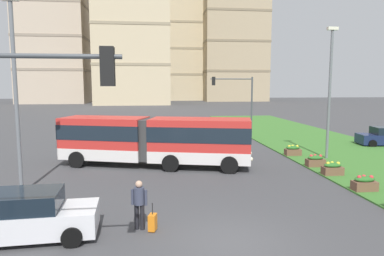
% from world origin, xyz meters
% --- Properties ---
extents(ground_plane, '(260.00, 260.00, 0.00)m').
position_xyz_m(ground_plane, '(0.00, 0.00, 0.00)').
color(ground_plane, '#424244').
extents(grass_median, '(10.00, 70.00, 0.08)m').
position_xyz_m(grass_median, '(11.85, 10.00, 0.04)').
color(grass_median, '#3D752D').
rests_on(grass_median, ground_plane).
extents(articulated_bus, '(12.02, 5.60, 3.00)m').
position_xyz_m(articulated_bus, '(-2.28, 11.04, 1.65)').
color(articulated_bus, red).
rests_on(articulated_bus, ground).
extents(car_black_sedan, '(4.50, 2.24, 1.58)m').
position_xyz_m(car_black_sedan, '(-6.04, 24.87, 0.75)').
color(car_black_sedan, black).
rests_on(car_black_sedan, ground).
extents(car_white_van, '(4.50, 2.24, 1.58)m').
position_xyz_m(car_white_van, '(-6.54, 1.06, 0.75)').
color(car_white_van, silver).
rests_on(car_white_van, ground).
extents(pedestrian_crossing, '(0.56, 0.36, 1.74)m').
position_xyz_m(pedestrian_crossing, '(-2.91, 1.40, 1.00)').
color(pedestrian_crossing, black).
rests_on(pedestrian_crossing, ground).
extents(rolling_suitcase, '(0.33, 0.41, 0.97)m').
position_xyz_m(rolling_suitcase, '(-2.46, 1.20, 0.31)').
color(rolling_suitcase, orange).
rests_on(rolling_suitcase, ground).
extents(flower_planter_1, '(1.10, 0.56, 0.74)m').
position_xyz_m(flower_planter_1, '(7.45, 4.50, 0.43)').
color(flower_planter_1, brown).
rests_on(flower_planter_1, grass_median).
extents(flower_planter_2, '(1.10, 0.56, 0.74)m').
position_xyz_m(flower_planter_2, '(7.45, 7.43, 0.43)').
color(flower_planter_2, brown).
rests_on(flower_planter_2, grass_median).
extents(flower_planter_3, '(1.10, 0.56, 0.74)m').
position_xyz_m(flower_planter_3, '(7.45, 9.47, 0.43)').
color(flower_planter_3, brown).
rests_on(flower_planter_3, grass_median).
extents(flower_planter_4, '(1.10, 0.56, 0.74)m').
position_xyz_m(flower_planter_4, '(7.45, 12.90, 0.43)').
color(flower_planter_4, brown).
rests_on(flower_planter_4, grass_median).
extents(traffic_light_far_right, '(4.09, 0.28, 5.80)m').
position_xyz_m(traffic_light_far_right, '(5.69, 22.00, 4.02)').
color(traffic_light_far_right, '#474C51').
rests_on(traffic_light_far_right, ground).
extents(streetlight_left, '(0.70, 0.28, 8.85)m').
position_xyz_m(streetlight_left, '(-8.50, 6.13, 4.87)').
color(streetlight_left, slate).
rests_on(streetlight_left, ground).
extents(streetlight_median, '(0.70, 0.28, 8.78)m').
position_xyz_m(streetlight_median, '(9.35, 11.71, 4.83)').
color(streetlight_median, slate).
rests_on(streetlight_median, ground).
extents(apartment_tower_west, '(18.64, 18.86, 53.69)m').
position_xyz_m(apartment_tower_west, '(-30.00, 96.57, 26.87)').
color(apartment_tower_west, '#C6B299').
rests_on(apartment_tower_west, ground).
extents(apartment_tower_westcentre, '(19.54, 16.72, 49.52)m').
position_xyz_m(apartment_tower_westcentre, '(-7.38, 86.04, 24.78)').
color(apartment_tower_westcentre, beige).
rests_on(apartment_tower_westcentre, ground).
extents(apartment_tower_centre, '(18.47, 17.71, 42.02)m').
position_xyz_m(apartment_tower_centre, '(9.76, 113.37, 21.03)').
color(apartment_tower_centre, beige).
rests_on(apartment_tower_centre, ground).
extents(apartment_tower_eastcentre, '(20.22, 18.37, 45.94)m').
position_xyz_m(apartment_tower_eastcentre, '(24.47, 105.09, 22.99)').
color(apartment_tower_eastcentre, tan).
rests_on(apartment_tower_eastcentre, ground).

